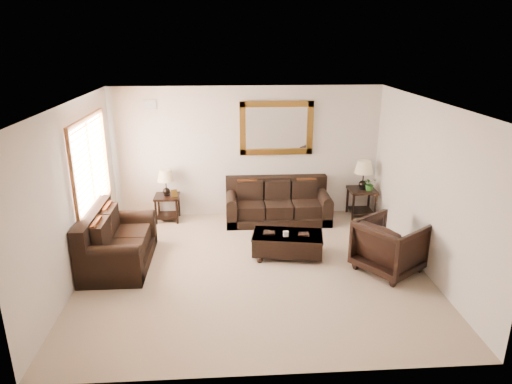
{
  "coord_description": "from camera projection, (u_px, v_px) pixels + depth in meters",
  "views": [
    {
      "loc": [
        -0.41,
        -6.68,
        3.61
      ],
      "look_at": [
        0.07,
        0.6,
        1.13
      ],
      "focal_mm": 32.0,
      "sensor_mm": 36.0,
      "label": 1
    }
  ],
  "objects": [
    {
      "name": "potted_plant",
      "position": [
        370.0,
        185.0,
        9.4
      ],
      "size": [
        0.32,
        0.34,
        0.22
      ],
      "primitive_type": "imported",
      "rotation": [
        0.0,
        0.0,
        0.24
      ],
      "color": "#27551D",
      "rests_on": "end_table_right"
    },
    {
      "name": "air_vent",
      "position": [
        150.0,
        105.0,
        8.96
      ],
      "size": [
        0.25,
        0.02,
        0.18
      ],
      "primitive_type": "cube",
      "color": "#999999",
      "rests_on": "room"
    },
    {
      "name": "mirror",
      "position": [
        276.0,
        128.0,
        9.27
      ],
      "size": [
        1.5,
        0.06,
        1.1
      ],
      "color": "#4C2D0F",
      "rests_on": "room"
    },
    {
      "name": "room",
      "position": [
        254.0,
        191.0,
        7.06
      ],
      "size": [
        5.51,
        5.01,
        2.71
      ],
      "color": "gray",
      "rests_on": "ground"
    },
    {
      "name": "sofa",
      "position": [
        277.0,
        206.0,
        9.4
      ],
      "size": [
        2.11,
        0.91,
        0.86
      ],
      "color": "black",
      "rests_on": "room"
    },
    {
      "name": "loveseat",
      "position": [
        115.0,
        245.0,
        7.54
      ],
      "size": [
        1.0,
        1.68,
        0.95
      ],
      "rotation": [
        0.0,
        0.0,
        1.57
      ],
      "color": "black",
      "rests_on": "room"
    },
    {
      "name": "end_table_right",
      "position": [
        363.0,
        180.0,
        9.46
      ],
      "size": [
        0.55,
        0.55,
        1.21
      ],
      "color": "black",
      "rests_on": "room"
    },
    {
      "name": "end_table_left",
      "position": [
        166.0,
        188.0,
        9.26
      ],
      "size": [
        0.49,
        0.49,
        1.09
      ],
      "color": "black",
      "rests_on": "room"
    },
    {
      "name": "armchair",
      "position": [
        390.0,
        243.0,
        7.3
      ],
      "size": [
        1.24,
        1.26,
        0.95
      ],
      "primitive_type": "imported",
      "rotation": [
        0.0,
        0.0,
        2.19
      ],
      "color": "black",
      "rests_on": "floor"
    },
    {
      "name": "window",
      "position": [
        91.0,
        166.0,
        7.68
      ],
      "size": [
        0.07,
        1.96,
        1.66
      ],
      "color": "white",
      "rests_on": "room"
    },
    {
      "name": "coffee_table",
      "position": [
        287.0,
        242.0,
        7.87
      ],
      "size": [
        1.29,
        0.84,
        0.51
      ],
      "rotation": [
        0.0,
        0.0,
        -0.17
      ],
      "color": "black",
      "rests_on": "room"
    }
  ]
}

